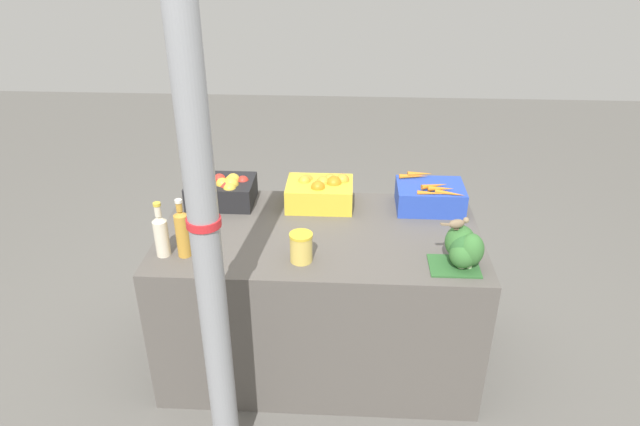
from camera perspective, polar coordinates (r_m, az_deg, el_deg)
The scene contains 11 objects.
ground_plane at distance 3.26m, azimuth 0.00°, elevation -13.83°, with size 10.00×10.00×0.00m, color #605E59.
market_table at distance 3.02m, azimuth 0.00°, elevation -8.27°, with size 1.57×0.88×0.78m, color #56514C.
support_pole at distance 2.08m, azimuth -11.28°, elevation -3.50°, with size 0.12×0.12×2.21m.
apple_crate at distance 3.08m, azimuth -9.78°, elevation 2.31°, with size 0.35×0.26×0.17m.
orange_crate at distance 3.02m, azimuth 0.05°, elevation 2.13°, with size 0.35×0.26×0.17m.
carrot_crate at distance 3.05m, azimuth 10.93°, elevation 1.66°, with size 0.35×0.27×0.16m.
broccoli_pile at distance 2.57m, azimuth 14.16°, elevation -3.44°, with size 0.23×0.20×0.18m.
juice_bottle_cloudy at distance 2.66m, azimuth -15.60°, elevation -2.03°, with size 0.07×0.07×0.27m.
juice_bottle_amber at distance 2.62m, azimuth -13.61°, elevation -1.87°, with size 0.06×0.06×0.28m.
pickle_jar at distance 2.54m, azimuth -1.90°, elevation -3.44°, with size 0.11×0.11×0.14m.
sparrow_bird at distance 2.51m, azimuth 13.60°, elevation -1.01°, with size 0.13×0.06×0.05m.
Camera 1 is at (0.13, -2.43, 2.17)m, focal length 32.00 mm.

